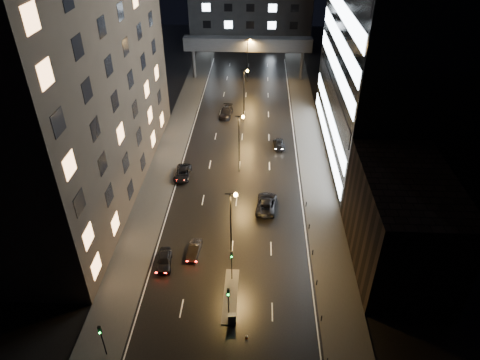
{
  "coord_description": "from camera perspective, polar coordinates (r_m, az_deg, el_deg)",
  "views": [
    {
      "loc": [
        2.91,
        -30.73,
        38.19
      ],
      "look_at": [
        0.54,
        19.68,
        4.0
      ],
      "focal_mm": 32.0,
      "sensor_mm": 36.0,
      "label": 1
    }
  ],
  "objects": [
    {
      "name": "sidewalk_right",
      "position": [
        76.58,
        9.54,
        3.76
      ],
      "size": [
        5.0,
        110.0,
        0.15
      ],
      "primitive_type": "cube",
      "color": "#383533",
      "rests_on": "ground"
    },
    {
      "name": "streetlight_near",
      "position": [
        50.12,
        -1.07,
        -5.11
      ],
      "size": [
        1.45,
        0.5,
        10.15
      ],
      "color": "black",
      "rests_on": "ground"
    },
    {
      "name": "car_away_c",
      "position": [
        69.07,
        -7.66,
        0.92
      ],
      "size": [
        2.38,
        5.15,
        1.43
      ],
      "primitive_type": "imported",
      "rotation": [
        0.0,
        0.0,
        0.0
      ],
      "color": "black",
      "rests_on": "ground"
    },
    {
      "name": "building_right_glass",
      "position": [
        72.02,
        21.76,
        19.31
      ],
      "size": [
        20.0,
        36.0,
        45.0
      ],
      "primitive_type": "cube",
      "color": "black",
      "rests_on": "ground"
    },
    {
      "name": "building_left",
      "position": [
        63.02,
        -22.01,
        14.97
      ],
      "size": [
        15.0,
        48.0,
        40.0
      ],
      "primitive_type": "cube",
      "color": "#2D2319",
      "rests_on": "ground"
    },
    {
      "name": "car_toward_a",
      "position": [
        61.85,
        3.55,
        -3.13
      ],
      "size": [
        3.3,
        6.15,
        1.64
      ],
      "primitive_type": "imported",
      "rotation": [
        0.0,
        0.0,
        3.04
      ],
      "color": "black",
      "rests_on": "ground"
    },
    {
      "name": "traffic_signal_corner",
      "position": [
        45.4,
        -17.98,
        -19.22
      ],
      "size": [
        0.28,
        0.34,
        4.4
      ],
      "color": "black",
      "rests_on": "ground"
    },
    {
      "name": "skybridge",
      "position": [
        105.1,
        1.04,
        17.61
      ],
      "size": [
        30.0,
        3.0,
        10.0
      ],
      "color": "#333335",
      "rests_on": "ground"
    },
    {
      "name": "utility_cabinet",
      "position": [
        47.39,
        -1.07,
        -17.98
      ],
      "size": [
        0.87,
        0.6,
        1.29
      ],
      "primitive_type": "cube",
      "rotation": [
        0.0,
        0.0,
        0.1
      ],
      "color": "#4D4D4F",
      "rests_on": "median_island"
    },
    {
      "name": "car_away_a",
      "position": [
        54.02,
        -10.07,
        -10.48
      ],
      "size": [
        2.17,
        4.39,
        1.44
      ],
      "primitive_type": "imported",
      "rotation": [
        0.0,
        0.0,
        0.11
      ],
      "color": "black",
      "rests_on": "ground"
    },
    {
      "name": "traffic_signal_near",
      "position": [
        49.79,
        -1.12,
        -10.71
      ],
      "size": [
        0.28,
        0.34,
        4.4
      ],
      "color": "black",
      "rests_on": "median_island"
    },
    {
      "name": "building_right_low",
      "position": [
        53.91,
        20.65,
        -5.15
      ],
      "size": [
        10.0,
        18.0,
        12.0
      ],
      "primitive_type": "cube",
      "color": "black",
      "rests_on": "ground"
    },
    {
      "name": "ground",
      "position": [
        80.43,
        0.29,
        5.77
      ],
      "size": [
        160.0,
        160.0,
        0.0
      ],
      "primitive_type": "plane",
      "color": "black",
      "rests_on": "ground"
    },
    {
      "name": "median_island",
      "position": [
        50.3,
        -1.26,
        -15.15
      ],
      "size": [
        1.6,
        8.0,
        0.15
      ],
      "primitive_type": "cube",
      "color": "#383533",
      "rests_on": "ground"
    },
    {
      "name": "streetlight_mid_b",
      "position": [
        84.91,
        0.65,
        12.2
      ],
      "size": [
        1.45,
        0.5,
        10.15
      ],
      "color": "black",
      "rests_on": "ground"
    },
    {
      "name": "car_toward_b",
      "position": [
        77.19,
        5.18,
        4.87
      ],
      "size": [
        2.17,
        4.63,
        1.31
      ],
      "primitive_type": "imported",
      "rotation": [
        0.0,
        0.0,
        3.22
      ],
      "color": "black",
      "rests_on": "ground"
    },
    {
      "name": "streetlight_far",
      "position": [
        103.73,
        1.08,
        16.32
      ],
      "size": [
        1.45,
        0.5,
        10.15
      ],
      "color": "black",
      "rests_on": "ground"
    },
    {
      "name": "car_away_b",
      "position": [
        54.93,
        -6.16,
        -9.26
      ],
      "size": [
        1.77,
        4.01,
        1.28
      ],
      "primitive_type": "imported",
      "rotation": [
        0.0,
        0.0,
        -0.11
      ],
      "color": "black",
      "rests_on": "ground"
    },
    {
      "name": "traffic_signal_far",
      "position": [
        46.06,
        -1.56,
        -15.53
      ],
      "size": [
        0.28,
        0.34,
        4.4
      ],
      "color": "black",
      "rests_on": "median_island"
    },
    {
      "name": "bollard_row",
      "position": [
        53.51,
        9.91,
        -11.4
      ],
      "size": [
        0.12,
        25.12,
        0.9
      ],
      "color": "black",
      "rests_on": "ground"
    },
    {
      "name": "cone_b",
      "position": [
        46.76,
        0.9,
        -20.16
      ],
      "size": [
        0.39,
        0.39,
        0.46
      ],
      "primitive_type": "cone",
      "rotation": [
        0.0,
        0.0,
        0.23
      ],
      "color": "#E55B0C",
      "rests_on": "ground"
    },
    {
      "name": "streetlight_mid_a",
      "position": [
        66.79,
        0.01,
        5.79
      ],
      "size": [
        1.45,
        0.5,
        10.15
      ],
      "color": "black",
      "rests_on": "ground"
    },
    {
      "name": "car_away_d",
      "position": [
        88.17,
        -1.86,
        9.02
      ],
      "size": [
        2.73,
        5.74,
        1.61
      ],
      "primitive_type": "imported",
      "rotation": [
        0.0,
        0.0,
        -0.09
      ],
      "color": "black",
      "rests_on": "ground"
    },
    {
      "name": "building_far",
      "position": [
        131.3,
        1.48,
        22.83
      ],
      "size": [
        34.0,
        14.0,
        25.0
      ],
      "primitive_type": "cube",
      "color": "#333335",
      "rests_on": "ground"
    },
    {
      "name": "sidewalk_left",
      "position": [
        77.53,
        -9.16,
        4.2
      ],
      "size": [
        5.0,
        110.0,
        0.15
      ],
      "primitive_type": "cube",
      "color": "#383533",
      "rests_on": "ground"
    }
  ]
}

